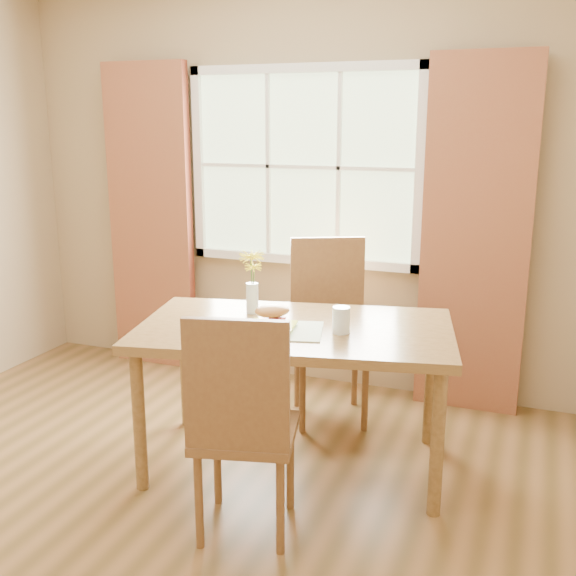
# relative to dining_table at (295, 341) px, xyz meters

# --- Properties ---
(room) EXTENTS (4.24, 3.84, 2.74)m
(room) POSITION_rel_dining_table_xyz_m (-0.38, -0.68, 0.65)
(room) COLOR brown
(room) RESTS_ON ground
(window) EXTENTS (1.62, 0.06, 1.32)m
(window) POSITION_rel_dining_table_xyz_m (-0.38, 1.19, 0.80)
(window) COLOR #B5CF9D
(window) RESTS_ON room
(curtain_left) EXTENTS (0.65, 0.08, 2.20)m
(curtain_left) POSITION_rel_dining_table_xyz_m (-1.53, 1.10, 0.40)
(curtain_left) COLOR maroon
(curtain_left) RESTS_ON room
(curtain_right) EXTENTS (0.65, 0.08, 2.20)m
(curtain_right) POSITION_rel_dining_table_xyz_m (0.77, 1.10, 0.40)
(curtain_right) COLOR maroon
(curtain_right) RESTS_ON room
(dining_table) EXTENTS (1.75, 1.21, 0.78)m
(dining_table) POSITION_rel_dining_table_xyz_m (0.00, 0.00, 0.00)
(dining_table) COLOR olive
(dining_table) RESTS_ON room
(chair_near) EXTENTS (0.53, 0.53, 1.05)m
(chair_near) POSITION_rel_dining_table_xyz_m (0.02, -0.71, -0.13)
(chair_near) COLOR brown
(chair_near) RESTS_ON room
(chair_far) EXTENTS (0.61, 0.61, 1.11)m
(chair_far) POSITION_rel_dining_table_xyz_m (-0.04, 0.71, -0.09)
(chair_far) COLOR brown
(chair_far) RESTS_ON room
(placemat) EXTENTS (0.52, 0.43, 0.01)m
(placemat) POSITION_rel_dining_table_xyz_m (-0.05, -0.11, 0.08)
(placemat) COLOR silver
(placemat) RESTS_ON dining_table
(plate) EXTENTS (0.26, 0.26, 0.01)m
(plate) POSITION_rel_dining_table_xyz_m (-0.09, -0.12, 0.09)
(plate) COLOR #CCDF37
(plate) RESTS_ON placemat
(croissant_sandwich) EXTENTS (0.22, 0.21, 0.13)m
(croissant_sandwich) POSITION_rel_dining_table_xyz_m (-0.06, -0.17, 0.16)
(croissant_sandwich) COLOR #C77843
(croissant_sandwich) RESTS_ON plate
(water_glass) EXTENTS (0.09, 0.09, 0.13)m
(water_glass) POSITION_rel_dining_table_xyz_m (0.25, -0.03, 0.14)
(water_glass) COLOR silver
(water_glass) RESTS_ON dining_table
(flower_vase) EXTENTS (0.14, 0.14, 0.34)m
(flower_vase) POSITION_rel_dining_table_xyz_m (-0.30, 0.14, 0.29)
(flower_vase) COLOR silver
(flower_vase) RESTS_ON dining_table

